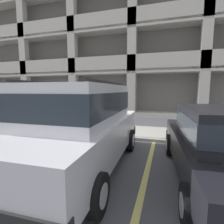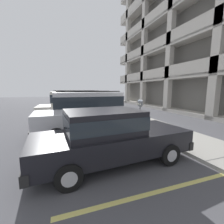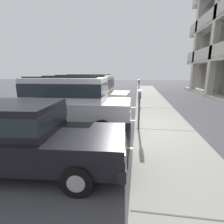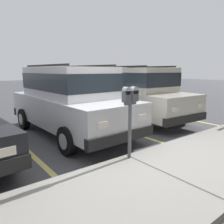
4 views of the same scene
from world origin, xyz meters
TOP-DOWN VIEW (x-y plane):
  - ground_plane at (0.00, 0.00)m, footprint 80.00×80.00m
  - sidewalk at (0.00, 1.30)m, footprint 40.00×2.20m
  - parking_stall_lines at (1.50, -1.40)m, footprint 12.11×4.80m
  - silver_suv at (-0.01, -2.35)m, footprint 2.13×4.84m
  - dark_hatchback at (2.93, -2.27)m, footprint 2.06×4.59m
  - parking_meter_near at (0.04, 0.35)m, footprint 0.35×0.12m
  - parking_garage at (-0.50, 11.46)m, footprint 32.00×10.00m

SIDE VIEW (x-z plane):
  - ground_plane at x=0.00m, z-range -0.10..0.00m
  - parking_stall_lines at x=1.50m, z-range 0.00..0.01m
  - sidewalk at x=0.00m, z-range 0.00..0.12m
  - dark_hatchback at x=2.93m, z-range 0.05..1.59m
  - silver_suv at x=-0.01m, z-range 0.07..2.11m
  - parking_meter_near at x=0.04m, z-range 0.48..1.93m
  - parking_garage at x=-0.50m, z-range -0.59..15.66m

